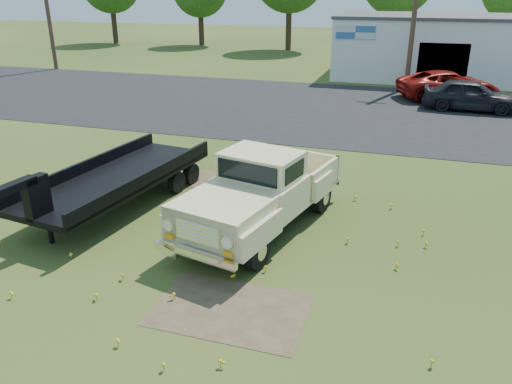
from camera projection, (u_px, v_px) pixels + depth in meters
The scene contains 11 objects.
ground at pixel (216, 233), 12.93m from camera, with size 140.00×140.00×0.00m, color #2C4215.
asphalt_lot at pixel (322, 108), 26.15m from camera, with size 90.00×14.00×0.02m, color black.
dirt_patch_a at pixel (231, 310), 9.87m from camera, with size 3.00×2.00×0.01m, color #453924.
dirt_patch_b at pixel (199, 179), 16.57m from camera, with size 2.20×1.60×0.01m, color #453924.
commercial_building at pixel (442, 46), 34.25m from camera, with size 14.20×8.20×4.15m.
utility_pole_west at pixel (47, 6), 36.68m from camera, with size 1.60×0.30×9.00m.
utility_pole_mid at pixel (415, 10), 29.45m from camera, with size 1.60×0.30×9.00m.
vintage_pickup_truck at pixel (261, 191), 12.79m from camera, with size 2.28×5.85×2.12m, color beige, non-canonical shape.
flatbed_trailer at pixel (117, 174), 14.28m from camera, with size 2.31×6.94×1.89m, color black, non-canonical shape.
red_pickup at pixel (448, 85), 28.05m from camera, with size 2.55×5.53×1.54m, color maroon.
dark_sedan at pixel (470, 95), 25.37m from camera, with size 1.86×4.61×1.57m, color black.
Camera 1 is at (4.46, -10.70, 5.93)m, focal length 35.00 mm.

